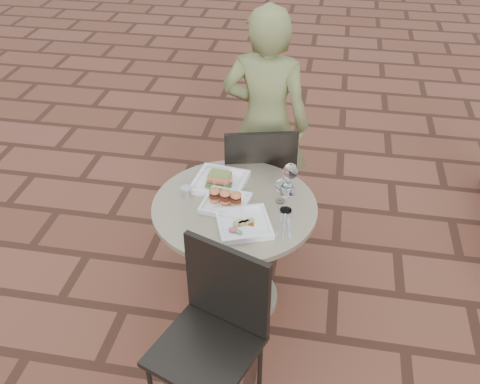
% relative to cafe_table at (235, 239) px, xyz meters
% --- Properties ---
extents(ground, '(60.00, 60.00, 0.00)m').
position_rel_cafe_table_xyz_m(ground, '(0.18, -0.21, -0.48)').
color(ground, brown).
rests_on(ground, ground).
extents(cafe_table, '(0.90, 0.90, 0.73)m').
position_rel_cafe_table_xyz_m(cafe_table, '(0.00, 0.00, 0.00)').
color(cafe_table, gray).
rests_on(cafe_table, ground).
extents(chair_far, '(0.53, 0.53, 0.93)m').
position_rel_cafe_table_xyz_m(chair_far, '(0.05, 0.55, 0.07)').
color(chair_far, black).
rests_on(chair_far, ground).
extents(chair_near, '(0.57, 0.57, 0.93)m').
position_rel_cafe_table_xyz_m(chair_near, '(0.04, -0.67, 0.07)').
color(chair_near, black).
rests_on(chair_near, ground).
extents(diner, '(0.60, 0.42, 1.58)m').
position_rel_cafe_table_xyz_m(diner, '(0.05, 0.81, 0.31)').
color(diner, '#5E6537').
rests_on(diner, ground).
extents(plate_salmon, '(0.32, 0.32, 0.08)m').
position_rel_cafe_table_xyz_m(plate_salmon, '(-0.12, 0.17, 0.27)').
color(plate_salmon, white).
rests_on(plate_salmon, cafe_table).
extents(plate_sliders, '(0.26, 0.26, 0.15)m').
position_rel_cafe_table_xyz_m(plate_sliders, '(-0.05, -0.01, 0.28)').
color(plate_sliders, white).
rests_on(plate_sliders, cafe_table).
extents(plate_tuna, '(0.34, 0.34, 0.03)m').
position_rel_cafe_table_xyz_m(plate_tuna, '(0.08, -0.17, 0.26)').
color(plate_tuna, white).
rests_on(plate_tuna, cafe_table).
extents(wine_glass_right, '(0.08, 0.08, 0.18)m').
position_rel_cafe_table_xyz_m(wine_glass_right, '(0.28, 0.00, 0.37)').
color(wine_glass_right, white).
rests_on(wine_glass_right, cafe_table).
extents(wine_glass_mid, '(0.06, 0.06, 0.15)m').
position_rel_cafe_table_xyz_m(wine_glass_mid, '(0.24, 0.08, 0.35)').
color(wine_glass_mid, white).
rests_on(wine_glass_mid, cafe_table).
extents(wine_glass_far, '(0.08, 0.08, 0.19)m').
position_rel_cafe_table_xyz_m(wine_glass_far, '(0.28, 0.17, 0.38)').
color(wine_glass_far, white).
rests_on(wine_glass_far, cafe_table).
extents(steel_ramekin, '(0.08, 0.08, 0.05)m').
position_rel_cafe_table_xyz_m(steel_ramekin, '(-0.28, 0.04, 0.27)').
color(steel_ramekin, silver).
rests_on(steel_ramekin, cafe_table).
extents(cutlery_set, '(0.11, 0.21, 0.00)m').
position_rel_cafe_table_xyz_m(cutlery_set, '(0.29, -0.14, 0.25)').
color(cutlery_set, silver).
rests_on(cutlery_set, cafe_table).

